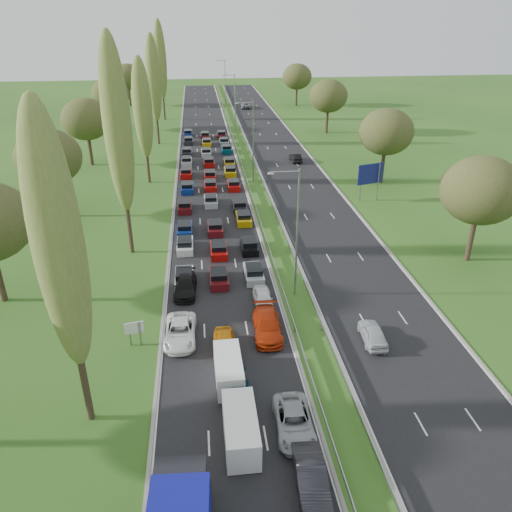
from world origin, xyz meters
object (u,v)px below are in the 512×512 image
white_van_rear (228,368)px  info_sign (134,330)px  white_van_front (240,426)px  direction_sign (370,175)px  near_car_2 (180,332)px  near_car_3 (186,286)px

white_van_rear → info_sign: size_ratio=2.25×
white_van_front → direction_sign: size_ratio=0.98×
white_van_front → white_van_rear: size_ratio=1.07×
near_car_2 → near_car_3: near_car_2 is taller
near_car_2 → direction_sign: (25.31, 30.19, 2.81)m
near_car_2 → info_sign: (-3.49, -0.31, 0.62)m
white_van_front → white_van_rear: 5.69m
near_car_3 → white_van_rear: (3.18, -12.66, 0.24)m
near_car_2 → white_van_front: bearing=-68.8°
near_car_2 → near_car_3: size_ratio=1.07×
near_car_3 → direction_sign: (24.98, 22.72, 2.84)m
near_car_3 → white_van_front: bearing=-76.2°
near_car_3 → white_van_front: (3.53, -18.33, 0.31)m
white_van_front → white_van_rear: white_van_front is taller
white_van_rear → direction_sign: bearing=57.2°
white_van_front → white_van_rear: bearing=93.4°
white_van_rear → info_sign: info_sign is taller
near_car_3 → white_van_rear: 13.05m
near_car_3 → direction_sign: size_ratio=0.95×
white_van_rear → info_sign: (-7.00, 4.88, 0.39)m
near_car_2 → info_sign: 3.56m
near_car_2 → white_van_rear: 6.27m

